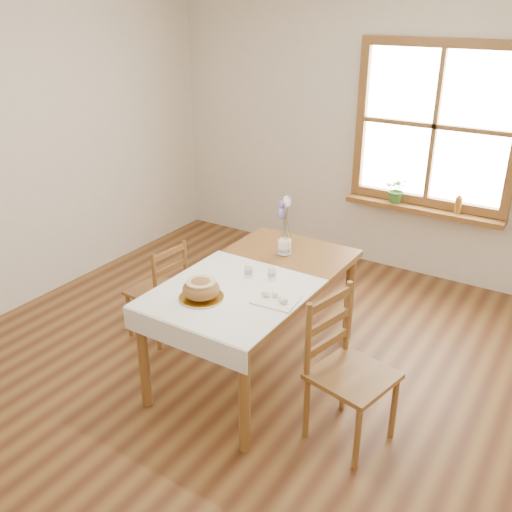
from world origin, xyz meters
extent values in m
plane|color=brown|center=(0.00, 0.00, 0.00)|extent=(5.00, 5.00, 0.00)
cube|color=beige|center=(0.00, 2.50, 1.30)|extent=(4.50, 0.10, 2.60)
cube|color=brown|center=(0.50, 2.46, 2.14)|extent=(1.46, 0.08, 0.08)
cube|color=brown|center=(0.50, 2.46, 0.76)|extent=(1.46, 0.08, 0.08)
cube|color=brown|center=(-0.19, 2.46, 1.45)|extent=(0.08, 0.08, 1.30)
cube|color=brown|center=(0.50, 2.46, 1.45)|extent=(0.04, 0.06, 1.30)
cube|color=brown|center=(0.50, 2.46, 1.45)|extent=(1.30, 0.06, 0.04)
cube|color=white|center=(0.50, 2.49, 1.45)|extent=(1.30, 0.01, 1.30)
cube|color=brown|center=(0.50, 2.40, 0.69)|extent=(1.46, 0.20, 0.05)
cube|color=brown|center=(0.00, 0.30, 0.72)|extent=(0.90, 1.60, 0.05)
cylinder|color=brown|center=(-0.39, -0.44, 0.35)|extent=(0.07, 0.07, 0.70)
cylinder|color=brown|center=(0.39, -0.44, 0.35)|extent=(0.07, 0.07, 0.70)
cylinder|color=brown|center=(-0.39, 1.04, 0.35)|extent=(0.07, 0.07, 0.70)
cylinder|color=brown|center=(0.39, 1.04, 0.35)|extent=(0.07, 0.07, 0.70)
cube|color=white|center=(0.00, 0.00, 0.76)|extent=(0.91, 0.99, 0.01)
cylinder|color=white|center=(-0.11, -0.17, 0.77)|extent=(0.33, 0.33, 0.01)
ellipsoid|color=#905E33|center=(-0.11, -0.17, 0.84)|extent=(0.24, 0.24, 0.13)
cube|color=white|center=(0.30, 0.06, 0.77)|extent=(0.28, 0.25, 0.01)
cylinder|color=white|center=(-0.02, 0.24, 0.81)|extent=(0.06, 0.06, 0.10)
cylinder|color=white|center=(0.13, 0.29, 0.81)|extent=(0.07, 0.07, 0.10)
cylinder|color=white|center=(-0.02, 0.71, 0.80)|extent=(0.11, 0.11, 0.11)
imported|color=#427B31|center=(0.24, 2.40, 0.81)|extent=(0.25, 0.27, 0.19)
cylinder|color=#B27320|center=(0.81, 2.40, 0.80)|extent=(0.07, 0.07, 0.17)
camera|label=1|loc=(1.87, -2.64, 2.49)|focal=40.00mm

